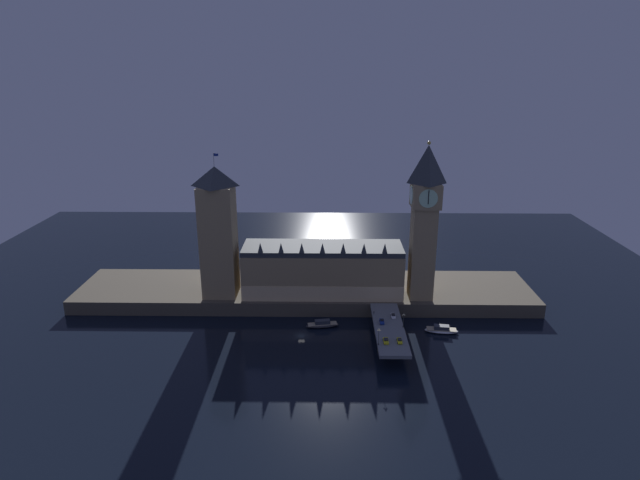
# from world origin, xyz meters

# --- Properties ---
(ground_plane) EXTENTS (400.00, 400.00, 0.00)m
(ground_plane) POSITION_xyz_m (0.00, 0.00, 0.00)
(ground_plane) COLOR black
(embankment) EXTENTS (220.00, 42.00, 6.57)m
(embankment) POSITION_xyz_m (0.00, 39.00, 3.28)
(embankment) COLOR #4C4438
(embankment) RESTS_ON ground_plane
(parliament_hall) EXTENTS (74.28, 23.13, 27.75)m
(parliament_hall) POSITION_xyz_m (8.77, 31.88, 18.12)
(parliament_hall) COLOR #9E845B
(parliament_hall) RESTS_ON embankment
(clock_tower) EXTENTS (12.99, 13.10, 72.39)m
(clock_tower) POSITION_xyz_m (54.22, 26.79, 44.92)
(clock_tower) COLOR #9E845B
(clock_tower) RESTS_ON embankment
(victoria_tower) EXTENTS (15.64, 15.64, 66.82)m
(victoria_tower) POSITION_xyz_m (-39.06, 29.17, 37.13)
(victoria_tower) COLOR #9E845B
(victoria_tower) RESTS_ON embankment
(bridge) EXTENTS (12.15, 46.00, 7.05)m
(bridge) POSITION_xyz_m (36.58, -5.00, 5.21)
(bridge) COLOR slate
(bridge) RESTS_ON ground_plane
(car_northbound_lead) EXTENTS (1.87, 3.97, 1.59)m
(car_northbound_lead) POSITION_xyz_m (33.91, -1.39, 7.79)
(car_northbound_lead) COLOR navy
(car_northbound_lead) RESTS_ON bridge
(car_northbound_trail) EXTENTS (2.04, 4.40, 1.46)m
(car_northbound_trail) POSITION_xyz_m (33.91, -17.75, 7.74)
(car_northbound_trail) COLOR yellow
(car_northbound_trail) RESTS_ON bridge
(car_southbound_lead) EXTENTS (1.94, 4.17, 1.36)m
(car_southbound_lead) POSITION_xyz_m (39.25, -17.55, 7.68)
(car_southbound_lead) COLOR yellow
(car_southbound_lead) RESTS_ON bridge
(car_southbound_trail) EXTENTS (1.89, 4.43, 1.42)m
(car_southbound_trail) POSITION_xyz_m (39.25, 4.07, 7.71)
(car_southbound_trail) COLOR white
(car_southbound_trail) RESTS_ON bridge
(pedestrian_far_rail) EXTENTS (0.38, 0.38, 1.72)m
(pedestrian_far_rail) POSITION_xyz_m (31.24, 6.65, 7.96)
(pedestrian_far_rail) COLOR black
(pedestrian_far_rail) RESTS_ON bridge
(street_lamp_near) EXTENTS (1.34, 0.60, 6.81)m
(street_lamp_near) POSITION_xyz_m (30.84, -19.72, 11.31)
(street_lamp_near) COLOR #2D3333
(street_lamp_near) RESTS_ON bridge
(street_lamp_mid) EXTENTS (1.34, 0.60, 6.07)m
(street_lamp_mid) POSITION_xyz_m (42.33, -5.00, 10.85)
(street_lamp_mid) COLOR #2D3333
(street_lamp_mid) RESTS_ON bridge
(boat_upstream) EXTENTS (15.03, 6.52, 3.33)m
(boat_upstream) POSITION_xyz_m (8.95, 8.20, 1.22)
(boat_upstream) COLOR #28282D
(boat_upstream) RESTS_ON ground_plane
(boat_downstream) EXTENTS (14.74, 6.52, 3.23)m
(boat_downstream) POSITION_xyz_m (60.31, 4.05, 1.18)
(boat_downstream) COLOR white
(boat_downstream) RESTS_ON ground_plane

